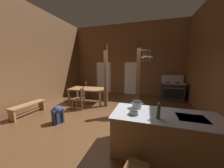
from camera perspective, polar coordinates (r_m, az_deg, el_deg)
ground_plane at (r=4.33m, az=-2.89°, el=-17.30°), size 7.63×8.47×0.10m
wall_back at (r=7.66m, az=7.00°, el=11.65°), size 7.63×0.14×4.40m
wall_left at (r=6.02m, az=-36.79°, el=10.48°), size 0.14×8.47×4.40m
glazed_door_back_left at (r=8.04m, az=-4.14°, el=3.21°), size 1.00×0.01×2.05m
glazed_panel_back_right at (r=7.58m, az=9.28°, el=2.73°), size 0.84×0.01×2.05m
kitchen_island at (r=2.89m, az=24.08°, el=-21.68°), size 2.16×0.97×0.88m
stove_range at (r=7.15m, az=27.46°, el=-3.03°), size 1.16×0.85×1.32m
support_post_with_pot_rack at (r=4.53m, az=13.03°, el=3.86°), size 0.56×0.23×2.75m
support_post_center at (r=5.21m, az=-3.09°, el=3.68°), size 0.14×0.14×2.75m
dining_table at (r=5.93m, az=-12.01°, el=-2.89°), size 1.76×1.03×0.74m
ladderback_chair_near_window at (r=5.23m, az=-15.68°, el=-6.95°), size 0.54×0.54×0.95m
ladderback_chair_by_post at (r=6.92m, az=-11.37°, el=-2.79°), size 0.58×0.58×0.95m
bench_along_left_wall at (r=5.50m, az=-35.90°, el=-9.27°), size 0.40×1.26×0.44m
backpack at (r=4.30m, az=-25.15°, el=-13.11°), size 0.37×0.38×0.60m
stockpot_on_counter at (r=2.84m, az=12.12°, el=-9.84°), size 0.30×0.23×0.17m
mixing_bowl_on_counter at (r=2.50m, az=10.60°, el=-13.80°), size 0.19×0.19×0.07m
bottle_tall_on_counter at (r=2.43m, az=21.71°, el=-12.81°), size 0.08×0.08×0.31m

